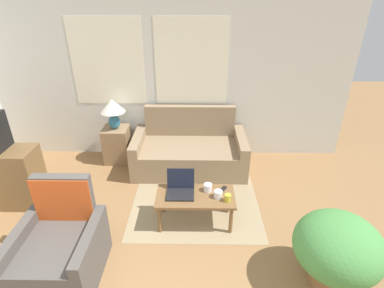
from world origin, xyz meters
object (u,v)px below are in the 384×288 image
at_px(cup_yellow, 228,198).
at_px(tv_remote, 222,190).
at_px(laptop, 180,188).
at_px(coffee_table, 195,199).
at_px(potted_plant, 337,248).
at_px(couch, 190,151).
at_px(cup_navy, 218,194).
at_px(table_lamp, 113,109).
at_px(armchair, 61,250).
at_px(cup_white, 208,187).

relative_size(cup_yellow, tv_remote, 0.58).
height_order(laptop, tv_remote, laptop).
relative_size(coffee_table, potted_plant, 1.17).
bearing_deg(couch, cup_yellow, -71.73).
relative_size(coffee_table, cup_navy, 9.30).
height_order(couch, table_lamp, table_lamp).
bearing_deg(couch, tv_remote, -70.88).
relative_size(armchair, table_lamp, 1.96).
bearing_deg(laptop, table_lamp, 127.93).
xyz_separation_m(coffee_table, tv_remote, (0.32, 0.10, 0.06)).
xyz_separation_m(table_lamp, laptop, (1.10, -1.41, -0.45)).
bearing_deg(armchair, cup_yellow, 20.99).
height_order(armchair, tv_remote, armchair).
distance_m(cup_white, potted_plant, 1.48).
bearing_deg(laptop, cup_yellow, -15.77).
height_order(coffee_table, laptop, laptop).
distance_m(tv_remote, potted_plant, 1.35).
xyz_separation_m(cup_navy, cup_yellow, (0.10, -0.07, 0.00)).
bearing_deg(cup_white, tv_remote, 1.96).
relative_size(laptop, potted_plant, 0.41).
distance_m(cup_navy, cup_white, 0.17).
xyz_separation_m(armchair, cup_white, (1.46, 0.83, 0.16)).
bearing_deg(cup_white, laptop, -173.34).
distance_m(cup_yellow, cup_white, 0.29).
distance_m(cup_white, tv_remote, 0.18).
bearing_deg(cup_yellow, laptop, 164.23).
xyz_separation_m(armchair, tv_remote, (1.63, 0.84, 0.13)).
bearing_deg(couch, cup_white, -78.58).
distance_m(table_lamp, laptop, 1.85).
relative_size(couch, laptop, 5.31).
distance_m(laptop, cup_navy, 0.45).
relative_size(table_lamp, cup_yellow, 5.51).
xyz_separation_m(couch, cup_yellow, (0.46, -1.40, 0.17)).
relative_size(cup_navy, tv_remote, 0.66).
xyz_separation_m(coffee_table, cup_yellow, (0.37, -0.10, 0.09)).
relative_size(coffee_table, laptop, 2.85).
relative_size(cup_white, tv_remote, 0.66).
distance_m(coffee_table, laptop, 0.21).
xyz_separation_m(cup_yellow, tv_remote, (-0.05, 0.20, -0.03)).
relative_size(armchair, potted_plant, 1.20).
height_order(cup_navy, cup_white, cup_white).
distance_m(laptop, tv_remote, 0.50).
bearing_deg(tv_remote, coffee_table, -162.83).
bearing_deg(tv_remote, cup_navy, -114.13).
height_order(armchair, cup_white, armchair).
relative_size(table_lamp, laptop, 1.49).
distance_m(coffee_table, cup_navy, 0.28).
xyz_separation_m(coffee_table, cup_white, (0.15, 0.09, 0.10)).
bearing_deg(cup_white, cup_yellow, -41.22).
relative_size(coffee_table, cup_white, 9.36).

